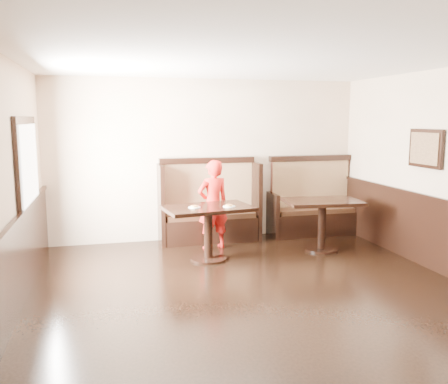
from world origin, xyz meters
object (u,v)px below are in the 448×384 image
object	(u,v)px
table_main	(208,219)
table_neighbor	(322,213)
child	(213,205)
booth_neighbor	(312,208)
booth_main	(209,211)

from	to	relation	value
table_main	table_neighbor	xyz separation A→B (m)	(1.90, 0.08, -0.01)
table_neighbor	child	xyz separation A→B (m)	(-1.69, 0.53, 0.11)
booth_neighbor	child	world-z (taller)	child
booth_main	table_main	distance (m)	1.17
booth_main	table_main	xyz separation A→B (m)	(-0.26, -1.14, 0.10)
booth_neighbor	child	size ratio (longest dim) A/B	1.13
booth_neighbor	booth_main	bearing A→B (deg)	179.95
table_main	child	world-z (taller)	child
table_neighbor	booth_main	bearing A→B (deg)	152.84
booth_neighbor	table_neighbor	xyz separation A→B (m)	(-0.31, -1.06, 0.14)
booth_neighbor	table_main	bearing A→B (deg)	-152.76
booth_main	table_neighbor	xyz separation A→B (m)	(1.64, -1.06, 0.09)
table_neighbor	child	world-z (taller)	child
booth_neighbor	table_neighbor	size ratio (longest dim) A/B	1.31
table_main	table_neighbor	bearing A→B (deg)	-6.26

